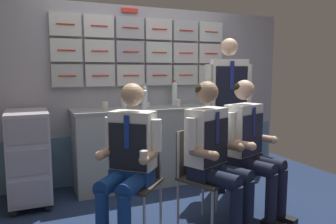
{
  "coord_description": "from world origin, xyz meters",
  "views": [
    {
      "loc": [
        -1.29,
        -2.57,
        1.37
      ],
      "look_at": [
        -0.11,
        0.17,
        0.99
      ],
      "focal_mm": 34.99,
      "sensor_mm": 36.0,
      "label": 1
    }
  ],
  "objects": [
    {
      "name": "ground",
      "position": [
        0.0,
        0.0,
        -0.02
      ],
      "size": [
        4.8,
        4.8,
        0.04
      ],
      "primitive_type": "cube",
      "color": "#1D2B4B"
    },
    {
      "name": "galley_bulkhead",
      "position": [
        0.01,
        1.37,
        1.12
      ],
      "size": [
        4.2,
        0.14,
        2.15
      ],
      "color": "#9A99A7",
      "rests_on": "ground"
    },
    {
      "name": "galley_counter",
      "position": [
        -0.05,
        1.09,
        0.47
      ],
      "size": [
        1.65,
        0.53,
        0.93
      ],
      "color": "#969E9F",
      "rests_on": "ground"
    },
    {
      "name": "service_trolley",
      "position": [
        -1.31,
        0.98,
        0.52
      ],
      "size": [
        0.4,
        0.65,
        0.97
      ],
      "color": "black",
      "rests_on": "ground"
    },
    {
      "name": "folding_chair_left",
      "position": [
        -0.48,
        -0.02,
        0.53
      ],
      "size": [
        0.57,
        0.57,
        0.86
      ],
      "color": "#A8AAAF",
      "rests_on": "ground"
    },
    {
      "name": "crew_member_left",
      "position": [
        -0.59,
        -0.14,
        0.7
      ],
      "size": [
        0.63,
        0.65,
        1.27
      ],
      "color": "black",
      "rests_on": "ground"
    },
    {
      "name": "folding_chair_center",
      "position": [
        0.05,
        -0.13,
        0.53
      ],
      "size": [
        0.53,
        0.53,
        0.86
      ],
      "color": "#A8AAAF",
      "rests_on": "ground"
    },
    {
      "name": "crew_member_center",
      "position": [
        0.12,
        -0.27,
        0.71
      ],
      "size": [
        0.57,
        0.68,
        1.28
      ],
      "color": "black",
      "rests_on": "ground"
    },
    {
      "name": "folding_chair_right",
      "position": [
        0.54,
        0.02,
        0.53
      ],
      "size": [
        0.52,
        0.52,
        0.86
      ],
      "color": "#A8AAAF",
      "rests_on": "ground"
    },
    {
      "name": "crew_member_right",
      "position": [
        0.6,
        -0.13,
        0.71
      ],
      "size": [
        0.55,
        0.68,
        1.28
      ],
      "color": "black",
      "rests_on": "ground"
    },
    {
      "name": "crew_member_standing",
      "position": [
        0.79,
        0.54,
        1.04
      ],
      "size": [
        0.52,
        0.35,
        1.72
      ],
      "color": "black",
      "rests_on": "ground"
    },
    {
      "name": "water_bottle_blue_cap",
      "position": [
        0.04,
        1.27,
        1.06
      ],
      "size": [
        0.07,
        0.07,
        0.28
      ],
      "color": "silver",
      "rests_on": "galley_counter"
    },
    {
      "name": "sparkling_bottle_green",
      "position": [
        0.44,
        1.24,
        1.08
      ],
      "size": [
        0.07,
        0.07,
        0.31
      ],
      "color": "silver",
      "rests_on": "galley_counter"
    },
    {
      "name": "water_bottle_clear",
      "position": [
        -0.07,
        0.97,
        1.05
      ],
      "size": [
        0.07,
        0.07,
        0.25
      ],
      "color": "silver",
      "rests_on": "galley_counter"
    },
    {
      "name": "water_bottle_tall",
      "position": [
        -0.27,
        1.09,
        1.04
      ],
      "size": [
        0.07,
        0.07,
        0.23
      ],
      "color": "silver",
      "rests_on": "galley_counter"
    },
    {
      "name": "coffee_cup_spare",
      "position": [
        0.03,
        1.14,
        0.96
      ],
      "size": [
        0.07,
        0.07,
        0.06
      ],
      "color": "white",
      "rests_on": "galley_counter"
    },
    {
      "name": "paper_cup_blue",
      "position": [
        0.41,
        1.07,
        0.98
      ],
      "size": [
        0.07,
        0.07,
        0.08
      ],
      "color": "silver",
      "rests_on": "galley_counter"
    },
    {
      "name": "coffee_cup_white",
      "position": [
        -0.48,
        1.18,
        0.97
      ],
      "size": [
        0.07,
        0.07,
        0.08
      ],
      "color": "silver",
      "rests_on": "galley_counter"
    }
  ]
}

